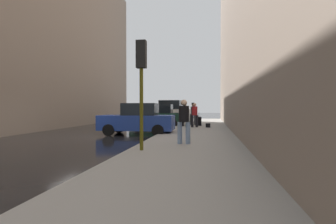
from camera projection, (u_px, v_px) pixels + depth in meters
ground_plane at (80, 137)px, 13.69m from camera, size 120.00×120.00×0.00m
sidewalk at (195, 138)px, 12.74m from camera, size 4.00×40.00×0.15m
parked_blue_sedan at (138, 120)px, 14.98m from camera, size 4.25×2.15×1.79m
parked_dark_green_sedan at (158, 116)px, 20.90m from camera, size 4.25×2.14×1.79m
parked_white_van at (169, 112)px, 26.23m from camera, size 4.66×2.19×2.25m
fire_hydrant at (181, 121)px, 20.71m from camera, size 0.42×0.22×0.70m
traffic_light at (141, 71)px, 8.58m from camera, size 0.32×0.32×3.60m
pedestrian_with_beanie at (193, 113)px, 21.02m from camera, size 0.51×0.42×1.78m
pedestrian_with_fedora at (185, 113)px, 19.61m from camera, size 0.52×0.44×1.78m
pedestrian_in_red_jacket at (195, 114)px, 18.50m from camera, size 0.51×0.42×1.71m
pedestrian_in_jeans at (184, 119)px, 10.09m from camera, size 0.51×0.42×1.71m
rolling_suitcase at (199, 121)px, 20.18m from camera, size 0.41×0.59×1.04m
duffel_bag at (208, 125)px, 18.40m from camera, size 0.32×0.44×0.28m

